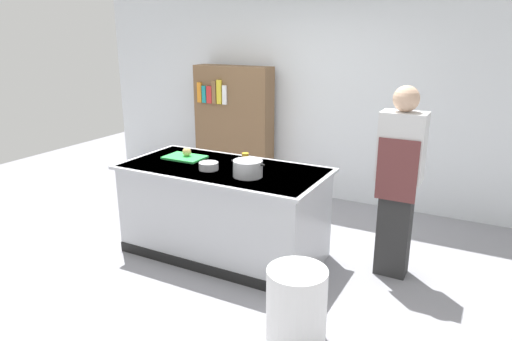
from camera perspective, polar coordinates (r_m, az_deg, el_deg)
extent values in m
plane|color=gray|center=(4.77, -3.84, -10.02)|extent=(10.00, 10.00, 0.00)
cube|color=silver|center=(6.17, 6.36, 10.68)|extent=(6.40, 0.12, 3.00)
cube|color=#B7BABF|center=(4.59, -3.95, -5.00)|extent=(1.90, 0.90, 0.90)
cube|color=#B7BABF|center=(4.45, -4.06, 0.21)|extent=(1.98, 0.98, 0.03)
cube|color=black|center=(4.42, -7.02, -11.75)|extent=(1.90, 0.01, 0.10)
cube|color=green|center=(4.79, -8.73, 1.60)|extent=(0.40, 0.28, 0.02)
sphere|color=tan|center=(4.79, -8.48, 2.28)|extent=(0.09, 0.09, 0.09)
cylinder|color=#B7BABF|center=(4.14, -1.01, 0.26)|extent=(0.27, 0.27, 0.15)
cube|color=black|center=(4.19, -2.77, 1.21)|extent=(0.04, 0.02, 0.01)
cube|color=black|center=(4.06, 0.82, 0.68)|extent=(0.04, 0.02, 0.01)
cylinder|color=#B7BABF|center=(4.37, -5.83, 0.55)|extent=(0.18, 0.18, 0.07)
cylinder|color=yellow|center=(4.56, -1.32, 1.54)|extent=(0.07, 0.07, 0.10)
cylinder|color=white|center=(3.45, 4.98, -16.18)|extent=(0.43, 0.43, 0.56)
cube|color=#2B2B2B|center=(4.40, 16.59, -6.72)|extent=(0.28, 0.20, 0.90)
cube|color=silver|center=(4.16, 17.45, 2.80)|extent=(0.38, 0.24, 0.60)
sphere|color=#D3AA8C|center=(4.09, 17.95, 8.38)|extent=(0.22, 0.22, 0.22)
cube|color=brown|center=(4.09, 16.89, -0.02)|extent=(0.34, 0.02, 0.54)
cube|color=brown|center=(6.42, -2.74, 5.13)|extent=(1.10, 0.28, 1.70)
cube|color=orange|center=(6.44, -6.94, 9.48)|extent=(0.06, 0.03, 0.27)
cube|color=teal|center=(6.40, -6.37, 9.27)|extent=(0.06, 0.03, 0.23)
cube|color=red|center=(6.36, -5.74, 9.24)|extent=(0.08, 0.03, 0.23)
cube|color=brown|center=(6.31, -5.16, 9.51)|extent=(0.06, 0.03, 0.30)
cube|color=yellow|center=(6.27, -4.53, 9.57)|extent=(0.07, 0.03, 0.32)
cube|color=white|center=(6.23, -3.87, 9.22)|extent=(0.06, 0.03, 0.25)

